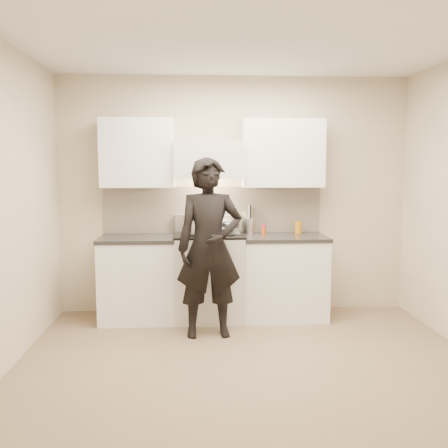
% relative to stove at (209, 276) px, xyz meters
% --- Properties ---
extents(ground_plane, '(4.00, 4.00, 0.00)m').
position_rel_stove_xyz_m(ground_plane, '(0.30, -1.42, -0.47)').
color(ground_plane, '#81694C').
extents(room_shell, '(4.04, 3.54, 2.70)m').
position_rel_stove_xyz_m(room_shell, '(0.24, -1.05, 1.12)').
color(room_shell, beige).
rests_on(room_shell, ground).
extents(stove, '(0.76, 0.65, 0.96)m').
position_rel_stove_xyz_m(stove, '(0.00, 0.00, 0.00)').
color(stove, silver).
rests_on(stove, ground).
extents(counter_right, '(0.92, 0.67, 0.92)m').
position_rel_stove_xyz_m(counter_right, '(0.83, 0.00, -0.01)').
color(counter_right, white).
rests_on(counter_right, ground).
extents(counter_left, '(0.82, 0.67, 0.92)m').
position_rel_stove_xyz_m(counter_left, '(-0.78, 0.00, -0.01)').
color(counter_left, white).
rests_on(counter_left, ground).
extents(wok, '(0.33, 0.40, 0.27)m').
position_rel_stove_xyz_m(wok, '(0.19, 0.11, 0.57)').
color(wok, '#AEB1C0').
rests_on(wok, stove).
extents(stock_pot, '(0.31, 0.27, 0.15)m').
position_rel_stove_xyz_m(stock_pot, '(-0.11, -0.09, 0.56)').
color(stock_pot, '#AEB1C0').
rests_on(stock_pot, stove).
extents(utensil_crock, '(0.12, 0.12, 0.32)m').
position_rel_stove_xyz_m(utensil_crock, '(0.47, 0.25, 0.54)').
color(utensil_crock, silver).
rests_on(utensil_crock, counter_right).
extents(spice_jar, '(0.05, 0.05, 0.11)m').
position_rel_stove_xyz_m(spice_jar, '(0.62, 0.15, 0.50)').
color(spice_jar, '#D14309').
rests_on(spice_jar, counter_right).
extents(oil_glass, '(0.08, 0.08, 0.14)m').
position_rel_stove_xyz_m(oil_glass, '(1.02, 0.17, 0.51)').
color(oil_glass, '#C47610').
rests_on(oil_glass, counter_right).
extents(person, '(0.68, 0.48, 1.77)m').
position_rel_stove_xyz_m(person, '(-0.02, -0.59, 0.41)').
color(person, black).
rests_on(person, ground).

